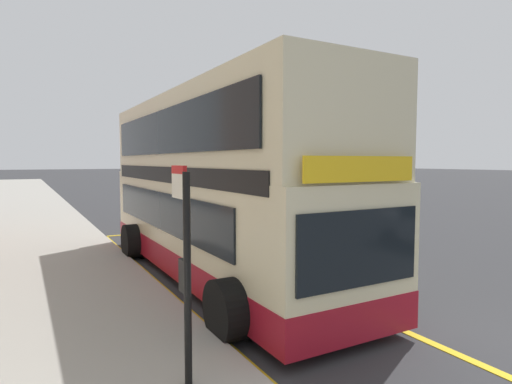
# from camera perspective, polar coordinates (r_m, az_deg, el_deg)

# --- Properties ---
(ground_plane) EXTENTS (260.00, 260.00, 0.00)m
(ground_plane) POSITION_cam_1_polar(r_m,az_deg,el_deg) (34.87, -18.19, -0.68)
(ground_plane) COLOR #333335
(pavement_near) EXTENTS (6.00, 76.00, 0.14)m
(pavement_near) POSITION_cam_1_polar(r_m,az_deg,el_deg) (34.24, -29.76, -0.99)
(pavement_near) COLOR #A39E93
(pavement_near) RESTS_ON ground
(double_decker_bus) EXTENTS (3.22, 10.26, 4.40)m
(double_decker_bus) POSITION_cam_1_polar(r_m,az_deg,el_deg) (10.40, -5.68, -0.06)
(double_decker_bus) COLOR beige
(double_decker_bus) RESTS_ON ground
(bus_bay_markings) EXTENTS (2.97, 14.00, 0.01)m
(bus_bay_markings) POSITION_cam_1_polar(r_m,az_deg,el_deg) (10.73, -5.90, -11.08)
(bus_bay_markings) COLOR gold
(bus_bay_markings) RESTS_ON ground
(bus_stop_sign) EXTENTS (0.09, 0.51, 2.64)m
(bus_stop_sign) POSITION_cam_1_polar(r_m,az_deg,el_deg) (5.15, -9.60, -8.53)
(bus_stop_sign) COLOR black
(bus_stop_sign) RESTS_ON pavement_near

